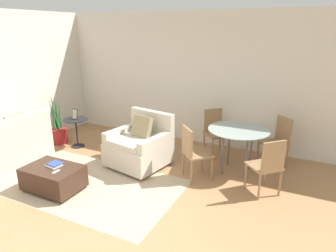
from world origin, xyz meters
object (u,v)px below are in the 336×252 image
(side_table, at_px, (76,127))
(dining_chair_near_right, at_px, (268,164))
(book_stack, at_px, (54,165))
(potted_plant, at_px, (57,131))
(armchair, at_px, (140,146))
(dining_chair_near_left, at_px, (193,150))
(dining_table, at_px, (238,135))
(tv_remote_primary, at_px, (56,172))
(dining_chair_far_right, at_px, (278,138))
(picture_frame, at_px, (75,114))
(dining_chair_far_left, at_px, (215,129))
(ottoman, at_px, (53,177))

(side_table, height_order, dining_chair_near_right, dining_chair_near_right)
(book_stack, xyz_separation_m, potted_plant, (-1.46, 1.48, -0.14))
(armchair, relative_size, side_table, 1.80)
(book_stack, distance_m, dining_chair_near_left, 2.18)
(dining_chair_near_right, bearing_deg, dining_chair_near_left, 180.00)
(armchair, relative_size, dining_table, 1.06)
(book_stack, bearing_deg, tv_remote_primary, -39.01)
(armchair, xyz_separation_m, dining_chair_far_right, (2.23, 1.12, 0.15))
(dining_chair_near_right, distance_m, dining_chair_far_right, 1.18)
(dining_chair_near_left, bearing_deg, dining_table, 45.00)
(potted_plant, bearing_deg, dining_chair_near_left, -4.30)
(armchair, bearing_deg, tv_remote_primary, -111.68)
(potted_plant, relative_size, dining_chair_far_right, 1.25)
(armchair, relative_size, picture_frame, 5.15)
(dining_table, relative_size, dining_chair_far_left, 1.15)
(tv_remote_primary, height_order, dining_table, dining_table)
(picture_frame, distance_m, dining_chair_far_left, 2.88)
(ottoman, distance_m, dining_chair_near_right, 3.25)
(tv_remote_primary, bearing_deg, dining_chair_far_left, 57.65)
(potted_plant, distance_m, dining_chair_far_right, 4.54)
(ottoman, xyz_separation_m, picture_frame, (-0.93, 1.55, 0.50))
(book_stack, bearing_deg, dining_chair_far_left, 53.32)
(potted_plant, xyz_separation_m, dining_chair_near_left, (3.26, -0.24, 0.26))
(book_stack, bearing_deg, picture_frame, 121.66)
(ottoman, relative_size, side_table, 1.41)
(ottoman, bearing_deg, dining_chair_near_right, 23.39)
(book_stack, bearing_deg, dining_chair_near_left, 34.43)
(dining_chair_near_right, bearing_deg, armchair, 178.42)
(dining_chair_near_left, distance_m, dining_chair_far_left, 1.18)
(armchair, height_order, ottoman, armchair)
(dining_chair_near_right, height_order, dining_chair_far_right, same)
(dining_chair_far_left, xyz_separation_m, dining_chair_far_right, (1.18, 0.00, 0.00))
(picture_frame, height_order, dining_chair_near_right, dining_chair_near_right)
(tv_remote_primary, height_order, dining_chair_near_left, dining_chair_near_left)
(book_stack, bearing_deg, armchair, 59.92)
(ottoman, height_order, dining_chair_far_right, dining_chair_far_right)
(dining_chair_far_right, bearing_deg, potted_plant, -168.08)
(tv_remote_primary, bearing_deg, dining_chair_near_right, 26.17)
(dining_table, xyz_separation_m, dining_chair_near_right, (0.59, -0.59, -0.16))
(ottoman, distance_m, dining_chair_far_right, 3.88)
(armchair, height_order, dining_chair_near_left, armchair)
(ottoman, distance_m, tv_remote_primary, 0.26)
(picture_frame, distance_m, dining_table, 3.33)
(book_stack, bearing_deg, dining_chair_far_right, 39.02)
(dining_chair_near_right, bearing_deg, dining_chair_far_right, 90.00)
(armchair, height_order, tv_remote_primary, armchair)
(dining_table, height_order, dining_chair_near_right, dining_chair_near_right)
(book_stack, xyz_separation_m, dining_chair_far_left, (1.80, 2.41, 0.11))
(ottoman, xyz_separation_m, dining_chair_far_left, (1.79, 2.47, 0.31))
(dining_chair_near_left, bearing_deg, dining_chair_far_right, 45.00)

